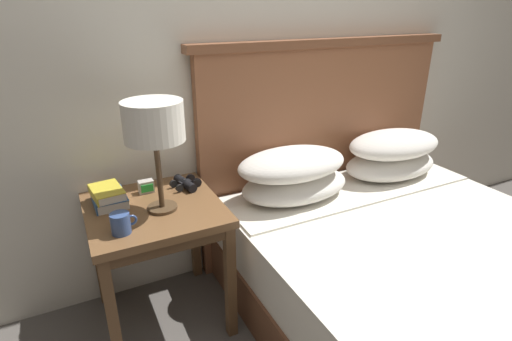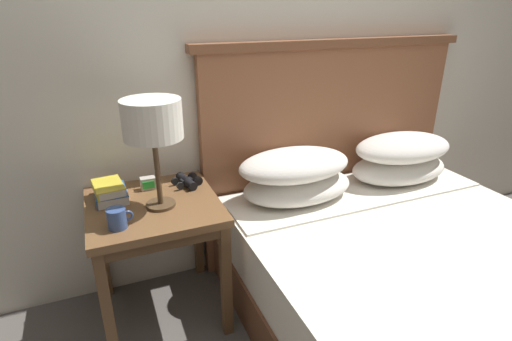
% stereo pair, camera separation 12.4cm
% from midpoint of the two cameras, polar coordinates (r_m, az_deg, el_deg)
% --- Properties ---
extents(wall_back, '(8.00, 0.06, 2.60)m').
position_cam_midpoint_polar(wall_back, '(2.12, -0.68, 18.49)').
color(wall_back, beige).
rests_on(wall_back, ground_plane).
extents(nightstand, '(0.58, 0.58, 0.62)m').
position_cam_midpoint_polar(nightstand, '(1.90, -12.46, -6.77)').
color(nightstand, brown).
rests_on(nightstand, ground_plane).
extents(bed, '(1.64, 1.86, 1.28)m').
position_cam_midpoint_polar(bed, '(2.07, 23.31, -13.07)').
color(bed, brown).
rests_on(bed, ground_plane).
extents(table_lamp, '(0.25, 0.25, 0.48)m').
position_cam_midpoint_polar(table_lamp, '(1.68, -12.54, 6.74)').
color(table_lamp, '#4C3823').
rests_on(table_lamp, nightstand).
extents(book_on_nightstand, '(0.15, 0.20, 0.04)m').
position_cam_midpoint_polar(book_on_nightstand, '(1.94, -18.36, -3.31)').
color(book_on_nightstand, silver).
rests_on(book_on_nightstand, nightstand).
extents(book_stacked_on_top, '(0.14, 0.20, 0.04)m').
position_cam_midpoint_polar(book_stacked_on_top, '(1.91, -18.67, -2.35)').
color(book_stacked_on_top, silver).
rests_on(book_stacked_on_top, book_on_nightstand).
extents(binoculars_pair, '(0.15, 0.16, 0.05)m').
position_cam_midpoint_polar(binoculars_pair, '(1.99, -8.12, -1.54)').
color(binoculars_pair, black).
rests_on(binoculars_pair, nightstand).
extents(coffee_mug, '(0.10, 0.08, 0.08)m').
position_cam_midpoint_polar(coffee_mug, '(1.67, -17.21, -6.59)').
color(coffee_mug, '#334C84').
rests_on(coffee_mug, nightstand).
extents(alarm_clock, '(0.07, 0.05, 0.06)m').
position_cam_midpoint_polar(alarm_clock, '(1.99, -13.46, -1.81)').
color(alarm_clock, '#B7B2A8').
rests_on(alarm_clock, nightstand).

